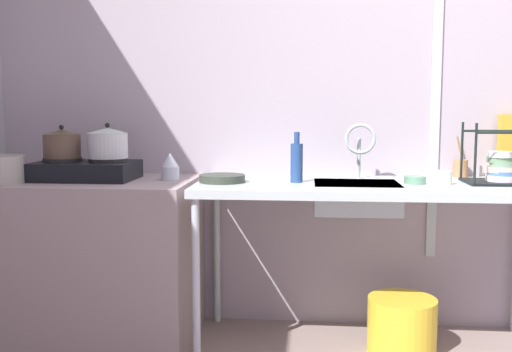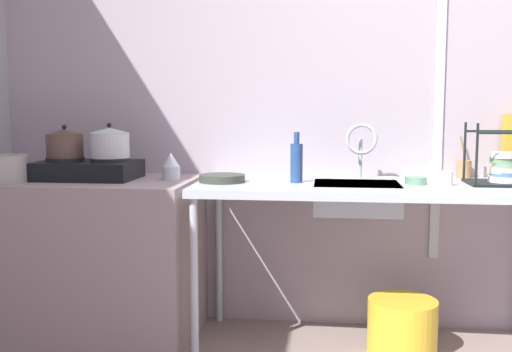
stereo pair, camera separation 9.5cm
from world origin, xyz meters
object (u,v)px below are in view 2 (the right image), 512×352
pot_on_left_burner (65,143)px  sink_basin (356,198)px  bucket_on_floor (402,327)px  pot_beside_stove (3,169)px  percolator (171,167)px  cup_by_rack (445,178)px  utensil_jar (464,169)px  stove (88,169)px  frying_pan (222,178)px  small_bowl_on_drainboard (416,181)px  faucet (361,142)px  dish_rack (504,171)px  pot_on_right_burner (110,143)px  bottle_by_sink (296,162)px

pot_on_left_burner → sink_basin: bearing=-0.3°
pot_on_left_burner → bucket_on_floor: pot_on_left_burner is taller
pot_on_left_burner → pot_beside_stove: bearing=-143.3°
bucket_on_floor → percolator: bearing=176.6°
cup_by_rack → utensil_jar: (0.16, 0.33, 0.02)m
cup_by_rack → utensil_jar: size_ratio=0.35×
pot_on_left_burner → stove: bearing=0.0°
percolator → sink_basin: percolator is taller
utensil_jar → bucket_on_floor: size_ratio=0.65×
percolator → bucket_on_floor: bearing=-3.4°
utensil_jar → bucket_on_floor: utensil_jar is taller
pot_beside_stove → frying_pan: size_ratio=1.06×
frying_pan → small_bowl_on_drainboard: (0.92, 0.02, -0.00)m
stove → cup_by_rack: (1.75, -0.04, -0.02)m
utensil_jar → faucet: bearing=-164.6°
faucet → dish_rack: (0.66, -0.11, -0.13)m
pot_on_right_burner → faucet: pot_on_right_burner is taller
frying_pan → small_bowl_on_drainboard: bearing=1.4°
stove → percolator: (0.43, 0.03, 0.02)m
pot_beside_stove → sink_basin: bearing=5.7°
pot_on_right_burner → frying_pan: 0.61m
bucket_on_floor → cup_by_rack: bearing=-0.3°
pot_on_right_burner → bottle_by_sink: size_ratio=0.82×
pot_on_right_burner → pot_beside_stove: (-0.47, -0.18, -0.12)m
pot_beside_stove → small_bowl_on_drainboard: (1.98, 0.16, -0.05)m
small_bowl_on_drainboard → dish_rack: bearing=6.6°
pot_on_left_burner → percolator: bearing=2.8°
pot_on_left_burner → faucet: 1.50m
percolator → bucket_on_floor: size_ratio=0.41×
bottle_by_sink → faucet: bearing=25.6°
dish_rack → cup_by_rack: bearing=-165.7°
pot_on_right_burner → percolator: size_ratio=1.47×
bucket_on_floor → sink_basin: bearing=171.3°
stove → percolator: percolator is taller
pot_on_left_burner → faucet: bearing=5.2°
bucket_on_floor → bottle_by_sink: bearing=176.9°
stove → cup_by_rack: stove is taller
pot_on_right_burner → small_bowl_on_drainboard: pot_on_right_burner is taller
faucet → sink_basin: bearing=-100.0°
faucet → small_bowl_on_drainboard: 0.34m
sink_basin → small_bowl_on_drainboard: size_ratio=3.95×
pot_on_right_burner → dish_rack: bearing=0.9°
pot_beside_stove → frying_pan: (1.06, 0.14, -0.05)m
pot_on_right_burner → faucet: 1.26m
percolator → utensil_jar: bearing=9.8°
stove → small_bowl_on_drainboard: bearing=-0.6°
frying_pan → pot_beside_stove: bearing=-172.7°
dish_rack → bucket_on_floor: size_ratio=0.99×
bottle_by_sink → utensil_jar: size_ratio=1.14×
faucet → bottle_by_sink: bearing=-154.4°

